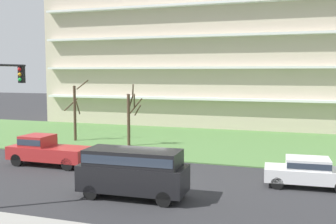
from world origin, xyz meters
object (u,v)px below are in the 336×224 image
Objects in this scene: van_black_center_left at (133,169)px; sedan_white_near_left at (307,171)px; tree_far_left at (75,111)px; pickup_red_center_right at (46,150)px; tree_left at (130,116)px.

sedan_white_near_left is at bearing 27.42° from van_black_center_left.
tree_far_left is 1.00× the size of pickup_red_center_right.
tree_left is 0.95× the size of pickup_red_center_right.
tree_left is at bearing -107.65° from pickup_red_center_right.
tree_left reaches higher than van_black_center_left.
tree_left is 8.38m from pickup_red_center_right.
sedan_white_near_left is at bearing -179.78° from pickup_red_center_right.
sedan_white_near_left is 9.22m from van_black_center_left.
van_black_center_left is (-8.03, -4.50, 0.52)m from sedan_white_near_left.
pickup_red_center_right is (-2.53, -7.84, -1.52)m from tree_left.
tree_far_left is 1.06× the size of tree_left.
van_black_center_left is at bearing 151.13° from pickup_red_center_right.
sedan_white_near_left is 16.12m from pickup_red_center_right.
tree_left is 13.59m from van_black_center_left.
sedan_white_near_left is at bearing -24.18° from tree_far_left.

